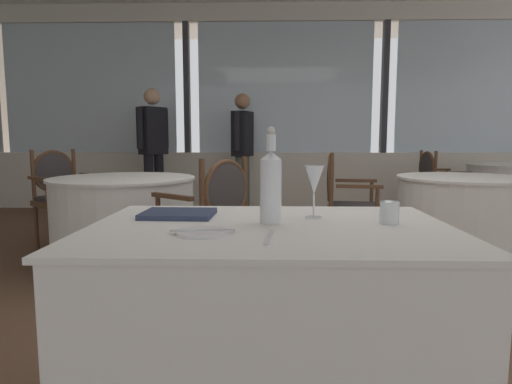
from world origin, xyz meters
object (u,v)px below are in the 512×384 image
dining_chair_2_1 (436,182)px  wine_glass (314,181)px  side_plate (203,232)px  dining_chair_0_0 (61,190)px  dining_chair_1_1 (345,198)px  water_tumbler (389,213)px  dining_chair_0_1 (212,214)px  diner_person_0 (243,146)px  diner_person_1 (153,144)px  menu_book (178,214)px  water_bottle (271,185)px

dining_chair_2_1 → wine_glass: bearing=-121.4°
side_plate → wine_glass: (0.39, 0.29, 0.14)m
dining_chair_0_0 → dining_chair_1_1: (2.62, -0.32, -0.02)m
water_tumbler → dining_chair_0_1: 1.53m
dining_chair_0_1 → diner_person_0: size_ratio=0.56×
diner_person_1 → dining_chair_2_1: bearing=-154.2°
side_plate → dining_chair_0_1: 1.49m
side_plate → wine_glass: bearing=37.4°
dining_chair_1_1 → side_plate: bearing=-102.0°
dining_chair_1_1 → diner_person_1: (-2.22, 2.16, 0.45)m
side_plate → water_tumbler: 0.67m
wine_glass → dining_chair_0_1: size_ratio=0.22×
water_tumbler → menu_book: water_tumbler is taller
dining_chair_2_1 → water_tumbler: bearing=-117.5°
water_bottle → dining_chair_1_1: water_bottle is taller
water_bottle → dining_chair_1_1: (0.65, 2.17, -0.34)m
side_plate → wine_glass: wine_glass is taller
wine_glass → water_tumbler: bearing=-21.9°
diner_person_1 → water_bottle: bearing=144.1°
water_tumbler → diner_person_0: size_ratio=0.05×
menu_book → water_tumbler: bearing=-6.7°
water_tumbler → diner_person_0: (-0.79, 4.48, 0.17)m
dining_chair_0_1 → dining_chair_0_0: bearing=0.0°
menu_book → dining_chair_0_1: dining_chair_0_1 is taller
dining_chair_0_1 → dining_chair_1_1: 1.36m
side_plate → diner_person_0: 4.67m
water_bottle → menu_book: water_bottle is taller
wine_glass → water_tumbler: (0.26, -0.10, -0.10)m
wine_glass → water_tumbler: size_ratio=2.55×
water_tumbler → dining_chair_0_1: (-0.81, 1.28, -0.23)m
menu_book → dining_chair_0_1: 1.17m
water_bottle → diner_person_0: bearing=94.6°
side_plate → diner_person_1: diner_person_1 is taller
diner_person_0 → dining_chair_0_0: bearing=-111.3°
diner_person_1 → dining_chair_1_1: bearing=169.9°
dining_chair_1_1 → diner_person_1: 3.13m
dining_chair_0_0 → diner_person_1: size_ratio=0.55×
water_tumbler → dining_chair_1_1: size_ratio=0.09×
diner_person_0 → dining_chair_0_1: bearing=-72.7°
side_plate → water_bottle: 0.32m
dining_chair_0_1 → diner_person_1: bearing=-31.6°
side_plate → diner_person_0: diner_person_0 is taller
menu_book → diner_person_0: bearing=92.2°
dining_chair_2_1 → side_plate: bearing=-124.0°
dining_chair_0_1 → dining_chair_2_1: (2.44, 2.51, -0.02)m
water_bottle → menu_book: size_ratio=1.26×
dining_chair_1_1 → dining_chair_2_1: bearing=57.5°
wine_glass → dining_chair_2_1: bearing=62.9°
diner_person_0 → water_tumbler: bearing=-62.4°
dining_chair_0_0 → dining_chair_2_1: dining_chair_0_0 is taller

